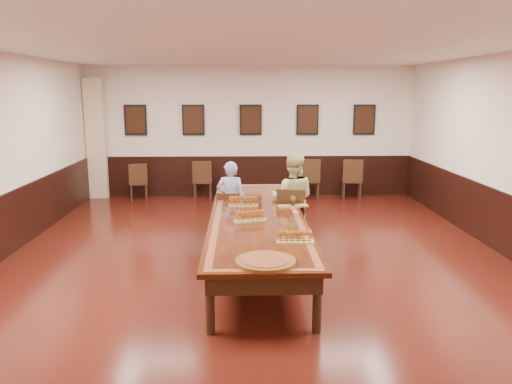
{
  "coord_description": "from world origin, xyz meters",
  "views": [
    {
      "loc": [
        -0.23,
        -7.35,
        2.6
      ],
      "look_at": [
        0.0,
        0.5,
        1.0
      ],
      "focal_mm": 35.0,
      "sensor_mm": 36.0,
      "label": 1
    }
  ],
  "objects_px": {
    "chair_man": "(230,215)",
    "carved_platter": "(265,261)",
    "spare_chair_c": "(310,179)",
    "person_man": "(231,200)",
    "conference_table": "(257,223)",
    "spare_chair_b": "(203,180)",
    "chair_woman": "(292,216)",
    "spare_chair_a": "(138,182)",
    "spare_chair_d": "(352,179)",
    "person_woman": "(292,199)"
  },
  "relations": [
    {
      "from": "spare_chair_b",
      "to": "spare_chair_c",
      "type": "xyz_separation_m",
      "value": [
        2.59,
        -0.09,
        0.02
      ]
    },
    {
      "from": "chair_woman",
      "to": "spare_chair_c",
      "type": "height_order",
      "value": "spare_chair_c"
    },
    {
      "from": "person_man",
      "to": "conference_table",
      "type": "height_order",
      "value": "person_man"
    },
    {
      "from": "spare_chair_c",
      "to": "conference_table",
      "type": "bearing_deg",
      "value": 78.18
    },
    {
      "from": "person_man",
      "to": "person_woman",
      "type": "height_order",
      "value": "person_woman"
    },
    {
      "from": "spare_chair_b",
      "to": "person_woman",
      "type": "height_order",
      "value": "person_woman"
    },
    {
      "from": "chair_woman",
      "to": "spare_chair_c",
      "type": "bearing_deg",
      "value": -91.21
    },
    {
      "from": "chair_woman",
      "to": "spare_chair_b",
      "type": "distance_m",
      "value": 4.07
    },
    {
      "from": "carved_platter",
      "to": "person_man",
      "type": "bearing_deg",
      "value": 97.29
    },
    {
      "from": "person_woman",
      "to": "spare_chair_a",
      "type": "bearing_deg",
      "value": -34.82
    },
    {
      "from": "chair_man",
      "to": "spare_chair_a",
      "type": "xyz_separation_m",
      "value": [
        -2.28,
        3.31,
        0.02
      ]
    },
    {
      "from": "person_woman",
      "to": "conference_table",
      "type": "xyz_separation_m",
      "value": [
        -0.64,
        -1.0,
        -0.17
      ]
    },
    {
      "from": "spare_chair_c",
      "to": "chair_woman",
      "type": "bearing_deg",
      "value": 83.21
    },
    {
      "from": "spare_chair_a",
      "to": "carved_platter",
      "type": "xyz_separation_m",
      "value": [
        2.74,
        -6.7,
        0.32
      ]
    },
    {
      "from": "spare_chair_d",
      "to": "conference_table",
      "type": "height_order",
      "value": "spare_chair_d"
    },
    {
      "from": "spare_chair_a",
      "to": "conference_table",
      "type": "xyz_separation_m",
      "value": [
        2.72,
        -4.51,
        0.16
      ]
    },
    {
      "from": "spare_chair_b",
      "to": "spare_chair_d",
      "type": "height_order",
      "value": "spare_chair_d"
    },
    {
      "from": "spare_chair_b",
      "to": "carved_platter",
      "type": "bearing_deg",
      "value": 98.84
    },
    {
      "from": "chair_man",
      "to": "carved_platter",
      "type": "xyz_separation_m",
      "value": [
        0.46,
        -3.39,
        0.34
      ]
    },
    {
      "from": "chair_woman",
      "to": "spare_chair_d",
      "type": "relative_size",
      "value": 0.99
    },
    {
      "from": "person_woman",
      "to": "carved_platter",
      "type": "distance_m",
      "value": 3.25
    },
    {
      "from": "chair_woman",
      "to": "spare_chair_b",
      "type": "height_order",
      "value": "chair_woman"
    },
    {
      "from": "chair_woman",
      "to": "person_woman",
      "type": "height_order",
      "value": "person_woman"
    },
    {
      "from": "spare_chair_c",
      "to": "person_man",
      "type": "height_order",
      "value": "person_man"
    },
    {
      "from": "spare_chair_b",
      "to": "chair_man",
      "type": "bearing_deg",
      "value": 101.15
    },
    {
      "from": "person_woman",
      "to": "carved_platter",
      "type": "bearing_deg",
      "value": 90.39
    },
    {
      "from": "conference_table",
      "to": "spare_chair_a",
      "type": "bearing_deg",
      "value": 121.11
    },
    {
      "from": "chair_man",
      "to": "spare_chair_a",
      "type": "bearing_deg",
      "value": -47.1
    },
    {
      "from": "spare_chair_a",
      "to": "conference_table",
      "type": "relative_size",
      "value": 0.18
    },
    {
      "from": "chair_woman",
      "to": "conference_table",
      "type": "height_order",
      "value": "chair_woman"
    },
    {
      "from": "chair_woman",
      "to": "carved_platter",
      "type": "height_order",
      "value": "chair_woman"
    },
    {
      "from": "chair_man",
      "to": "spare_chair_c",
      "type": "xyz_separation_m",
      "value": [
        1.86,
        3.27,
        0.07
      ]
    },
    {
      "from": "conference_table",
      "to": "spare_chair_c",
      "type": "bearing_deg",
      "value": 72.36
    },
    {
      "from": "spare_chair_d",
      "to": "spare_chair_b",
      "type": "bearing_deg",
      "value": 4.46
    },
    {
      "from": "spare_chair_b",
      "to": "conference_table",
      "type": "height_order",
      "value": "spare_chair_b"
    },
    {
      "from": "chair_man",
      "to": "spare_chair_c",
      "type": "relative_size",
      "value": 0.86
    },
    {
      "from": "spare_chair_c",
      "to": "chair_man",
      "type": "bearing_deg",
      "value": 66.19
    },
    {
      "from": "spare_chair_b",
      "to": "chair_woman",
      "type": "bearing_deg",
      "value": 114.92
    },
    {
      "from": "conference_table",
      "to": "carved_platter",
      "type": "distance_m",
      "value": 2.2
    },
    {
      "from": "person_woman",
      "to": "carved_platter",
      "type": "xyz_separation_m",
      "value": [
        -0.62,
        -3.19,
        -0.0
      ]
    },
    {
      "from": "spare_chair_d",
      "to": "person_man",
      "type": "distance_m",
      "value": 4.27
    },
    {
      "from": "spare_chair_b",
      "to": "spare_chair_d",
      "type": "xyz_separation_m",
      "value": [
        3.61,
        -0.1,
        0.02
      ]
    },
    {
      "from": "spare_chair_b",
      "to": "spare_chair_c",
      "type": "relative_size",
      "value": 0.95
    },
    {
      "from": "spare_chair_c",
      "to": "spare_chair_d",
      "type": "height_order",
      "value": "spare_chair_c"
    },
    {
      "from": "spare_chair_d",
      "to": "carved_platter",
      "type": "distance_m",
      "value": 7.08
    },
    {
      "from": "chair_man",
      "to": "person_woman",
      "type": "xyz_separation_m",
      "value": [
        1.08,
        -0.2,
        0.34
      ]
    },
    {
      "from": "person_man",
      "to": "spare_chair_c",
      "type": "bearing_deg",
      "value": -111.86
    },
    {
      "from": "spare_chair_c",
      "to": "conference_table",
      "type": "distance_m",
      "value": 4.69
    },
    {
      "from": "spare_chair_d",
      "to": "person_woman",
      "type": "xyz_separation_m",
      "value": [
        -1.79,
        -3.45,
        0.28
      ]
    },
    {
      "from": "conference_table",
      "to": "carved_platter",
      "type": "relative_size",
      "value": 6.94
    }
  ]
}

